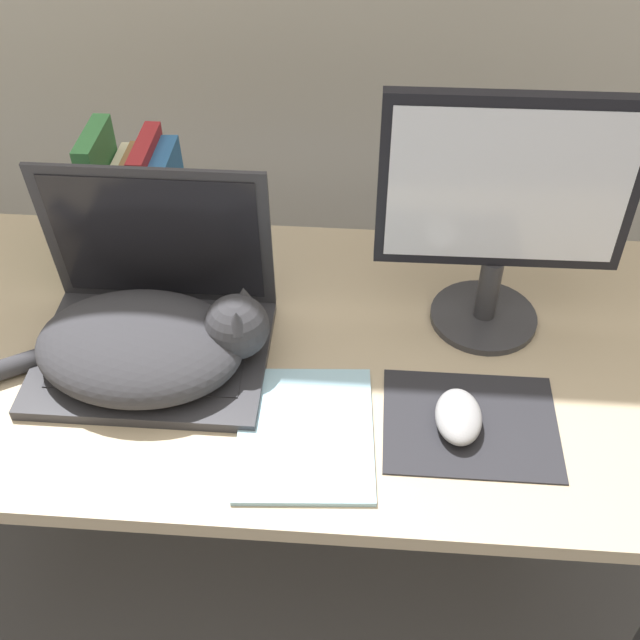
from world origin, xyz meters
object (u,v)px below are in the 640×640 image
at_px(notepad, 305,432).
at_px(computer_mouse, 458,417).
at_px(book_row, 138,205).
at_px(laptop, 154,320).
at_px(external_monitor, 504,208).
at_px(cat, 150,344).

bearing_deg(notepad, computer_mouse, 8.11).
relative_size(computer_mouse, book_row, 0.42).
distance_m(laptop, external_monitor, 0.57).
relative_size(laptop, book_row, 1.46).
relative_size(external_monitor, notepad, 1.58).
bearing_deg(notepad, cat, 155.19).
xyz_separation_m(cat, book_row, (-0.08, 0.29, 0.06)).
relative_size(book_row, notepad, 0.96).
bearing_deg(computer_mouse, book_row, 146.00).
xyz_separation_m(external_monitor, notepad, (-0.28, -0.27, -0.22)).
relative_size(computer_mouse, notepad, 0.40).
bearing_deg(laptop, book_row, 107.49).
distance_m(external_monitor, book_row, 0.64).
bearing_deg(cat, book_row, 105.47).
bearing_deg(notepad, book_row, 129.24).
bearing_deg(book_row, notepad, -50.76).
relative_size(laptop, cat, 0.81).
xyz_separation_m(laptop, notepad, (0.26, -0.17, -0.05)).
distance_m(computer_mouse, book_row, 0.67).
xyz_separation_m(book_row, notepad, (0.33, -0.41, -0.11)).
relative_size(cat, book_row, 1.79).
bearing_deg(external_monitor, computer_mouse, -103.30).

